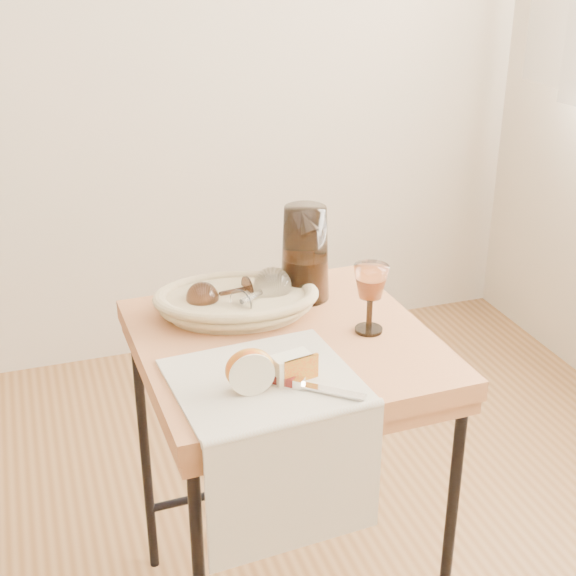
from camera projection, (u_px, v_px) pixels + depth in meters
name	position (u px, v px, depth m)	size (l,w,h in m)	color
side_table	(285.00, 485.00, 1.84)	(0.59, 0.59, 0.75)	brown
tea_towel	(264.00, 381.00, 1.52)	(0.33, 0.30, 0.01)	beige
bread_basket	(236.00, 304.00, 1.76)	(0.31, 0.22, 0.05)	#998553
goblet_lying_a	(222.00, 294.00, 1.76)	(0.11, 0.07, 0.07)	brown
goblet_lying_b	(259.00, 293.00, 1.75)	(0.14, 0.08, 0.08)	white
pitcher	(305.00, 253.00, 1.81)	(0.15, 0.23, 0.25)	black
wine_goblet	(370.00, 299.00, 1.67)	(0.07, 0.07, 0.15)	white
apple_half	(249.00, 369.00, 1.47)	(0.09, 0.05, 0.08)	#BD1102
apple_wedge	(291.00, 367.00, 1.51)	(0.07, 0.04, 0.05)	#EFE6C4
table_knife	(303.00, 383.00, 1.49)	(0.21, 0.02, 0.02)	silver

